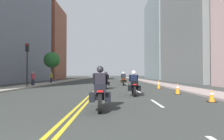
% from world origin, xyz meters
% --- Properties ---
extents(ground_plane, '(264.00, 264.00, 0.00)m').
position_xyz_m(ground_plane, '(0.00, 48.00, 0.00)').
color(ground_plane, '#333734').
extents(sidewalk_left, '(2.29, 144.00, 0.12)m').
position_xyz_m(sidewalk_left, '(-7.84, 48.00, 0.06)').
color(sidewalk_left, '#9D988A').
rests_on(sidewalk_left, ground).
extents(sidewalk_right, '(2.29, 144.00, 0.12)m').
position_xyz_m(sidewalk_right, '(7.84, 48.00, 0.06)').
color(sidewalk_right, gray).
rests_on(sidewalk_right, ground).
extents(centreline_yellow_inner, '(0.12, 132.00, 0.01)m').
position_xyz_m(centreline_yellow_inner, '(-0.12, 48.00, 0.00)').
color(centreline_yellow_inner, yellow).
rests_on(centreline_yellow_inner, ground).
extents(centreline_yellow_outer, '(0.12, 132.00, 0.01)m').
position_xyz_m(centreline_yellow_outer, '(0.12, 48.00, 0.00)').
color(centreline_yellow_outer, yellow).
rests_on(centreline_yellow_outer, ground).
extents(lane_dashes_white, '(0.14, 56.40, 0.01)m').
position_xyz_m(lane_dashes_white, '(3.35, 29.00, 0.00)').
color(lane_dashes_white, silver).
rests_on(lane_dashes_white, ground).
extents(building_left_1, '(6.79, 21.97, 25.80)m').
position_xyz_m(building_left_1, '(-16.00, 32.34, 12.90)').
color(building_left_1, slate).
rests_on(building_left_1, ground).
extents(building_right_1, '(7.17, 21.11, 26.07)m').
position_xyz_m(building_right_1, '(16.19, 33.76, 13.03)').
color(building_right_1, slate).
rests_on(building_right_1, ground).
extents(building_left_2, '(8.68, 12.32, 19.60)m').
position_xyz_m(building_left_2, '(-16.94, 52.21, 9.80)').
color(building_left_2, brown).
rests_on(building_left_2, ground).
extents(building_right_2, '(9.19, 21.48, 24.50)m').
position_xyz_m(building_right_2, '(17.20, 56.19, 12.25)').
color(building_right_2, slate).
rests_on(building_right_2, ground).
extents(motorcycle_0, '(0.78, 2.30, 1.65)m').
position_xyz_m(motorcycle_0, '(0.85, 6.30, 0.66)').
color(motorcycle_0, black).
rests_on(motorcycle_0, ground).
extents(motorcycle_1, '(0.78, 2.16, 1.57)m').
position_xyz_m(motorcycle_1, '(2.66, 11.17, 0.63)').
color(motorcycle_1, black).
rests_on(motorcycle_1, ground).
extents(motorcycle_2, '(0.76, 2.26, 1.59)m').
position_xyz_m(motorcycle_2, '(0.71, 16.86, 0.65)').
color(motorcycle_2, black).
rests_on(motorcycle_2, ground).
extents(motorcycle_3, '(0.77, 2.28, 1.65)m').
position_xyz_m(motorcycle_3, '(2.68, 22.69, 0.66)').
color(motorcycle_3, black).
rests_on(motorcycle_3, ground).
extents(traffic_cone_0, '(0.37, 0.37, 0.64)m').
position_xyz_m(traffic_cone_0, '(6.04, 8.29, 0.32)').
color(traffic_cone_0, black).
rests_on(traffic_cone_0, ground).
extents(traffic_cone_1, '(0.37, 0.37, 0.75)m').
position_xyz_m(traffic_cone_1, '(5.66, 11.97, 0.37)').
color(traffic_cone_1, black).
rests_on(traffic_cone_1, ground).
extents(traffic_cone_2, '(0.37, 0.37, 0.80)m').
position_xyz_m(traffic_cone_2, '(5.61, 16.97, 0.40)').
color(traffic_cone_2, black).
rests_on(traffic_cone_2, ground).
extents(traffic_light_near, '(0.28, 0.38, 4.37)m').
position_xyz_m(traffic_light_near, '(-7.09, 18.19, 3.05)').
color(traffic_light_near, black).
rests_on(traffic_light_near, ground).
extents(pedestrian_0, '(0.35, 0.42, 1.64)m').
position_xyz_m(pedestrian_0, '(-7.48, 20.61, 0.84)').
color(pedestrian_0, '#212930').
rests_on(pedestrian_0, ground).
extents(pedestrian_1, '(0.38, 0.25, 1.68)m').
position_xyz_m(pedestrian_1, '(-7.62, 27.47, 0.86)').
color(pedestrian_1, '#242238').
rests_on(pedestrian_1, ground).
extents(street_tree_0, '(2.50, 2.50, 4.88)m').
position_xyz_m(street_tree_0, '(-8.30, 29.92, 3.61)').
color(street_tree_0, '#4D3C24').
rests_on(street_tree_0, ground).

